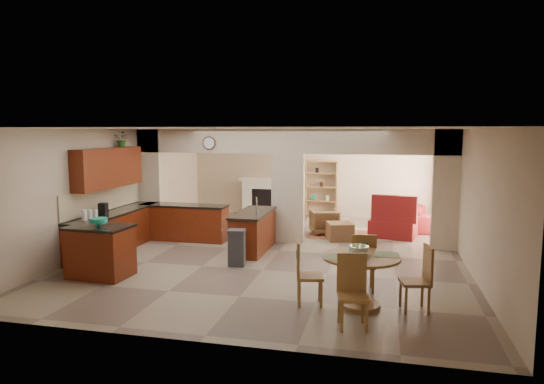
% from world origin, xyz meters
% --- Properties ---
extents(floor, '(10.00, 10.00, 0.00)m').
position_xyz_m(floor, '(0.00, 0.00, 0.00)').
color(floor, gray).
rests_on(floor, ground).
extents(ceiling, '(10.00, 10.00, 0.00)m').
position_xyz_m(ceiling, '(0.00, 0.00, 2.80)').
color(ceiling, white).
rests_on(ceiling, wall_back).
extents(wall_back, '(8.00, 0.00, 8.00)m').
position_xyz_m(wall_back, '(0.00, 5.00, 1.40)').
color(wall_back, '#CCB495').
rests_on(wall_back, floor).
extents(wall_front, '(8.00, 0.00, 8.00)m').
position_xyz_m(wall_front, '(0.00, -5.00, 1.40)').
color(wall_front, '#CCB495').
rests_on(wall_front, floor).
extents(wall_left, '(0.00, 10.00, 10.00)m').
position_xyz_m(wall_left, '(-4.00, 0.00, 1.40)').
color(wall_left, '#CCB495').
rests_on(wall_left, floor).
extents(wall_right, '(0.00, 10.00, 10.00)m').
position_xyz_m(wall_right, '(4.00, 0.00, 1.40)').
color(wall_right, '#CCB495').
rests_on(wall_right, floor).
extents(partition_left_pier, '(0.60, 0.25, 2.80)m').
position_xyz_m(partition_left_pier, '(-3.70, 1.00, 1.40)').
color(partition_left_pier, '#CCB495').
rests_on(partition_left_pier, floor).
extents(partition_center_pier, '(0.80, 0.25, 2.20)m').
position_xyz_m(partition_center_pier, '(0.00, 1.00, 1.10)').
color(partition_center_pier, '#CCB495').
rests_on(partition_center_pier, floor).
extents(partition_right_pier, '(0.60, 0.25, 2.80)m').
position_xyz_m(partition_right_pier, '(3.70, 1.00, 1.40)').
color(partition_right_pier, '#CCB495').
rests_on(partition_right_pier, floor).
extents(partition_header, '(8.00, 0.25, 0.60)m').
position_xyz_m(partition_header, '(0.00, 1.00, 2.50)').
color(partition_header, '#CCB495').
rests_on(partition_header, partition_center_pier).
extents(kitchen_counter, '(2.52, 3.29, 1.48)m').
position_xyz_m(kitchen_counter, '(-3.26, -0.25, 0.46)').
color(kitchen_counter, '#411307').
rests_on(kitchen_counter, floor).
extents(upper_cabinets, '(0.35, 2.40, 0.90)m').
position_xyz_m(upper_cabinets, '(-3.82, -0.80, 1.92)').
color(upper_cabinets, '#411307').
rests_on(upper_cabinets, wall_left).
extents(peninsula, '(0.70, 1.85, 0.91)m').
position_xyz_m(peninsula, '(-0.60, -0.11, 0.46)').
color(peninsula, '#411307').
rests_on(peninsula, floor).
extents(wall_clock, '(0.34, 0.03, 0.34)m').
position_xyz_m(wall_clock, '(-2.00, 0.85, 2.45)').
color(wall_clock, '#512C1B').
rests_on(wall_clock, partition_header).
extents(rug, '(1.60, 1.30, 0.01)m').
position_xyz_m(rug, '(1.20, 2.10, 0.01)').
color(rug, '#965236').
rests_on(rug, floor).
extents(fireplace, '(1.60, 0.35, 1.20)m').
position_xyz_m(fireplace, '(-1.60, 4.83, 0.61)').
color(fireplace, '#ECE5CD').
rests_on(fireplace, floor).
extents(shelving_unit, '(1.00, 0.32, 1.80)m').
position_xyz_m(shelving_unit, '(0.35, 4.82, 0.90)').
color(shelving_unit, olive).
rests_on(shelving_unit, floor).
extents(window_a, '(0.02, 0.90, 1.90)m').
position_xyz_m(window_a, '(3.97, 2.30, 1.20)').
color(window_a, white).
rests_on(window_a, wall_right).
extents(window_b, '(0.02, 0.90, 1.90)m').
position_xyz_m(window_b, '(3.97, 4.00, 1.20)').
color(window_b, white).
rests_on(window_b, wall_right).
extents(glazed_door, '(0.02, 0.70, 2.10)m').
position_xyz_m(glazed_door, '(3.97, 3.15, 1.05)').
color(glazed_door, white).
rests_on(glazed_door, wall_right).
extents(drape_a_left, '(0.10, 0.28, 2.30)m').
position_xyz_m(drape_a_left, '(3.93, 1.70, 1.20)').
color(drape_a_left, '#41221A').
rests_on(drape_a_left, wall_right).
extents(drape_a_right, '(0.10, 0.28, 2.30)m').
position_xyz_m(drape_a_right, '(3.93, 2.90, 1.20)').
color(drape_a_right, '#41221A').
rests_on(drape_a_right, wall_right).
extents(drape_b_left, '(0.10, 0.28, 2.30)m').
position_xyz_m(drape_b_left, '(3.93, 3.40, 1.20)').
color(drape_b_left, '#41221A').
rests_on(drape_b_left, wall_right).
extents(drape_b_right, '(0.10, 0.28, 2.30)m').
position_xyz_m(drape_b_right, '(3.93, 4.60, 1.20)').
color(drape_b_right, '#41221A').
rests_on(drape_b_right, wall_right).
extents(ceiling_fan, '(1.00, 1.00, 0.10)m').
position_xyz_m(ceiling_fan, '(1.50, 3.00, 2.56)').
color(ceiling_fan, white).
rests_on(ceiling_fan, ceiling).
extents(kitchen_island, '(1.17, 0.86, 0.98)m').
position_xyz_m(kitchen_island, '(-2.89, -2.72, 0.49)').
color(kitchen_island, '#411307').
rests_on(kitchen_island, floor).
extents(teal_bowl, '(0.32, 0.32, 0.15)m').
position_xyz_m(teal_bowl, '(-2.87, -2.75, 1.06)').
color(teal_bowl, '#159479').
rests_on(teal_bowl, kitchen_island).
extents(trash_can, '(0.36, 0.32, 0.69)m').
position_xyz_m(trash_can, '(-0.60, -1.41, 0.35)').
color(trash_can, '#303033').
rests_on(trash_can, floor).
extents(dining_table, '(1.21, 1.21, 0.82)m').
position_xyz_m(dining_table, '(2.00, -3.24, 0.54)').
color(dining_table, olive).
rests_on(dining_table, floor).
extents(fruit_bowl, '(0.31, 0.31, 0.17)m').
position_xyz_m(fruit_bowl, '(1.95, -3.19, 0.91)').
color(fruit_bowl, '#96C42A').
rests_on(fruit_bowl, dining_table).
extents(sofa, '(2.49, 1.35, 0.69)m').
position_xyz_m(sofa, '(3.30, 3.67, 0.34)').
color(sofa, maroon).
rests_on(sofa, floor).
extents(chaise, '(1.31, 1.15, 0.45)m').
position_xyz_m(chaise, '(2.58, 2.19, 0.23)').
color(chaise, maroon).
rests_on(chaise, floor).
extents(armchair, '(0.90, 0.91, 0.66)m').
position_xyz_m(armchair, '(0.77, 2.12, 0.33)').
color(armchair, maroon).
rests_on(armchair, floor).
extents(ottoman, '(0.77, 0.77, 0.44)m').
position_xyz_m(ottoman, '(1.25, 1.45, 0.22)').
color(ottoman, maroon).
rests_on(ottoman, floor).
extents(plant, '(0.35, 0.31, 0.38)m').
position_xyz_m(plant, '(-3.82, -0.17, 2.56)').
color(plant, '#214D14').
rests_on(plant, upper_cabinets).
extents(chair_north, '(0.47, 0.47, 1.02)m').
position_xyz_m(chair_north, '(1.99, -2.48, 0.55)').
color(chair_north, olive).
rests_on(chair_north, floor).
extents(chair_east, '(0.50, 0.50, 1.02)m').
position_xyz_m(chair_east, '(2.89, -3.19, 0.55)').
color(chair_east, olive).
rests_on(chair_east, floor).
extents(chair_south, '(0.50, 0.50, 1.02)m').
position_xyz_m(chair_south, '(1.91, -3.99, 0.55)').
color(chair_south, olive).
rests_on(chair_south, floor).
extents(chair_west, '(0.50, 0.50, 1.02)m').
position_xyz_m(chair_west, '(1.11, -3.29, 0.55)').
color(chair_west, olive).
rests_on(chair_west, floor).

